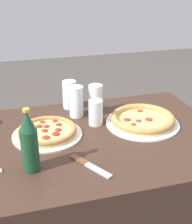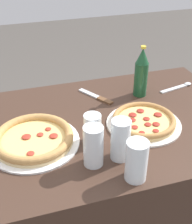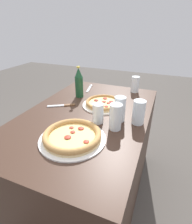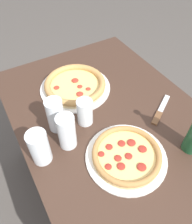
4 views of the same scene
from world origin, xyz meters
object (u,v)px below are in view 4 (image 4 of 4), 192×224
pizza_margherita (126,155)px  pizza_salami (75,85)px  glass_lemonade (85,113)px  glass_mango_juice (56,116)px  knife (160,111)px  glass_orange_juice (67,132)px  glass_iced_tea (39,148)px

pizza_margherita → pizza_salami: (-0.43, 0.01, 0.00)m
glass_lemonade → glass_mango_juice: (-0.03, -0.11, 0.02)m
pizza_margherita → knife: size_ratio=1.67×
glass_lemonade → glass_orange_juice: glass_orange_juice is taller
glass_lemonade → knife: (0.11, 0.31, -0.05)m
glass_orange_juice → knife: glass_orange_juice is taller
pizza_margherita → knife: (-0.11, 0.26, -0.01)m
pizza_salami → glass_iced_tea: bearing=-44.4°
glass_iced_tea → knife: (0.04, 0.53, -0.06)m
pizza_salami → glass_lemonade: glass_lemonade is taller
pizza_margherita → glass_iced_tea: (-0.15, -0.26, 0.04)m
pizza_margherita → glass_orange_juice: (-0.16, -0.15, 0.05)m
glass_iced_tea → pizza_margherita: bearing=59.5°
pizza_margherita → glass_mango_juice: bearing=-148.3°
pizza_margherita → glass_mango_juice: 0.31m
pizza_margherita → glass_iced_tea: size_ratio=2.11×
glass_mango_juice → glass_orange_juice: (0.10, 0.00, 0.00)m
glass_iced_tea → glass_orange_juice: glass_orange_juice is taller
knife → pizza_salami: bearing=-141.5°
pizza_margherita → pizza_salami: size_ratio=0.89×
pizza_salami → glass_lemonade: size_ratio=2.87×
glass_iced_tea → glass_mango_juice: glass_mango_juice is taller
pizza_margherita → knife: bearing=113.2°
glass_lemonade → glass_iced_tea: (0.07, -0.22, 0.01)m
glass_mango_juice → glass_orange_juice: bearing=2.0°
pizza_salami → knife: bearing=38.5°
glass_lemonade → glass_orange_juice: 0.13m
glass_iced_tea → glass_mango_juice: bearing=134.2°
glass_mango_juice → glass_orange_juice: 0.10m
glass_iced_tea → pizza_salami: bearing=135.6°
pizza_margherita → pizza_salami: pizza_salami is taller
pizza_salami → glass_iced_tea: (0.28, -0.27, 0.04)m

